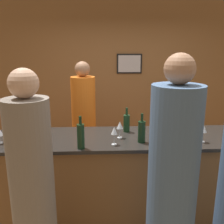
{
  "coord_description": "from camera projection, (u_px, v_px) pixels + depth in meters",
  "views": [
    {
      "loc": [
        -0.35,
        -2.51,
        2.01
      ],
      "look_at": [
        -0.24,
        0.1,
        1.34
      ],
      "focal_mm": 40.0,
      "sensor_mm": 36.0,
      "label": 1
    }
  ],
  "objects": [
    {
      "name": "wine_bottle_2",
      "position": [
        142.0,
        131.0,
        2.49
      ],
      "size": [
        0.07,
        0.07,
        0.3
      ],
      "color": "black",
      "rests_on": "bar_counter"
    },
    {
      "name": "wine_glass_3",
      "position": [
        185.0,
        134.0,
        2.38
      ],
      "size": [
        0.08,
        0.08,
        0.17
      ],
      "color": "silver",
      "rests_on": "bar_counter"
    },
    {
      "name": "bar_counter",
      "position": [
        134.0,
        182.0,
        2.81
      ],
      "size": [
        3.05,
        0.74,
        1.09
      ],
      "color": "brown",
      "rests_on": "ground_plane"
    },
    {
      "name": "wine_glass_1",
      "position": [
        204.0,
        129.0,
        2.49
      ],
      "size": [
        0.07,
        0.07,
        0.18
      ],
      "color": "silver",
      "rests_on": "bar_counter"
    },
    {
      "name": "guest_0",
      "position": [
        34.0,
        198.0,
        1.93
      ],
      "size": [
        0.33,
        0.33,
        1.88
      ],
      "color": "gray",
      "rests_on": "ground_plane"
    },
    {
      "name": "wine_glass_4",
      "position": [
        114.0,
        131.0,
        2.42
      ],
      "size": [
        0.06,
        0.06,
        0.18
      ],
      "color": "silver",
      "rests_on": "bar_counter"
    },
    {
      "name": "wine_bottle_0",
      "position": [
        81.0,
        136.0,
        2.33
      ],
      "size": [
        0.07,
        0.07,
        0.32
      ],
      "color": "black",
      "rests_on": "bar_counter"
    },
    {
      "name": "guest_1",
      "position": [
        171.0,
        194.0,
        1.91
      ],
      "size": [
        0.37,
        0.37,
        1.98
      ],
      "color": "#4C6B93",
      "rests_on": "ground_plane"
    },
    {
      "name": "wine_glass_2",
      "position": [
        24.0,
        137.0,
        2.28
      ],
      "size": [
        0.08,
        0.08,
        0.16
      ],
      "color": "silver",
      "rests_on": "bar_counter"
    },
    {
      "name": "wine_bottle_1",
      "position": [
        127.0,
        123.0,
        2.81
      ],
      "size": [
        0.07,
        0.07,
        0.28
      ],
      "color": "#19381E",
      "rests_on": "bar_counter"
    },
    {
      "name": "ground_plane",
      "position": [
        133.0,
        224.0,
        2.94
      ],
      "size": [
        14.0,
        14.0,
        0.0
      ],
      "primitive_type": "plane",
      "color": "brown"
    },
    {
      "name": "back_wall",
      "position": [
        121.0,
        83.0,
        4.49
      ],
      "size": [
        8.0,
        0.08,
        2.8
      ],
      "color": "olive",
      "rests_on": "ground_plane"
    },
    {
      "name": "wine_glass_5",
      "position": [
        120.0,
        126.0,
        2.6
      ],
      "size": [
        0.07,
        0.07,
        0.18
      ],
      "color": "silver",
      "rests_on": "bar_counter"
    },
    {
      "name": "bartender",
      "position": [
        84.0,
        133.0,
        3.48
      ],
      "size": [
        0.33,
        0.33,
        1.85
      ],
      "rotation": [
        0.0,
        0.0,
        3.14
      ],
      "color": "orange",
      "rests_on": "ground_plane"
    }
  ]
}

